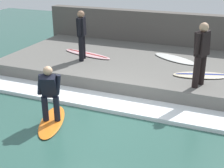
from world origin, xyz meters
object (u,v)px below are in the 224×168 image
Objects in this scene: surfboard_riding at (52,121)px; surfboard_waiting_near at (87,54)px; surfer_waiting_far at (201,51)px; surfboard_spare at (175,59)px; surfer_riding at (49,91)px; surfboard_waiting_far at (202,75)px; surfer_waiting_near at (82,33)px.

surfboard_waiting_near reaches higher than surfboard_riding.
surfer_waiting_far reaches higher than surfboard_spare.
surfboard_riding is at bearing 129.53° from surfer_waiting_far.
surfer_waiting_far reaches higher than surfboard_riding.
surfer_riding is 0.78× the size of surfboard_spare.
surfer_waiting_far reaches higher than surfboard_waiting_near.
surfboard_riding is 1.26× the size of surfer_riding.
surfboard_waiting_near is at bearing 80.63° from surfboard_waiting_far.
surfboard_waiting_far is at bearing -42.69° from surfer_riding.
surfer_waiting_far is at bearing -50.47° from surfboard_riding.
surfer_riding is at bearing -165.91° from surfboard_waiting_near.
surfboard_riding is at bearing 156.57° from surfboard_spare.
surfboard_riding is 1.05× the size of surfer_waiting_near.
surfboard_spare is at bearing 26.64° from surfer_waiting_far.
surfer_waiting_near is at bearing 112.45° from surfboard_spare.
surfboard_waiting_near is at bearing 70.16° from surfer_waiting_far.
surfboard_waiting_far reaches higher than surfboard_spare.
surfer_waiting_far is 1.22m from surfboard_waiting_far.
surfer_riding is at bearing 156.57° from surfboard_spare.
surfboard_spare is at bearing 39.01° from surfboard_waiting_far.
surfer_riding is (0.00, 0.00, 0.79)m from surfboard_riding.
surfer_waiting_near is 0.96× the size of surfer_waiting_far.
surfer_riding is 5.02m from surfboard_spare.
surfer_waiting_far is 0.98× the size of surfboard_spare.
surfboard_waiting_near is at bearing 14.09° from surfer_riding.
surfer_riding is 3.99m from surfer_waiting_far.
surfboard_spare is (1.30, 1.05, -0.00)m from surfboard_waiting_far.
surfer_waiting_near is at bearing -169.79° from surfboard_waiting_near.
surfboard_waiting_far is 1.67m from surfboard_spare.
surfer_waiting_near is (3.40, 0.89, 1.36)m from surfboard_riding.
surfboard_riding is 0.84× the size of surfboard_waiting_near.
surfboard_waiting_near is (0.56, 0.10, -0.89)m from surfer_waiting_near.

